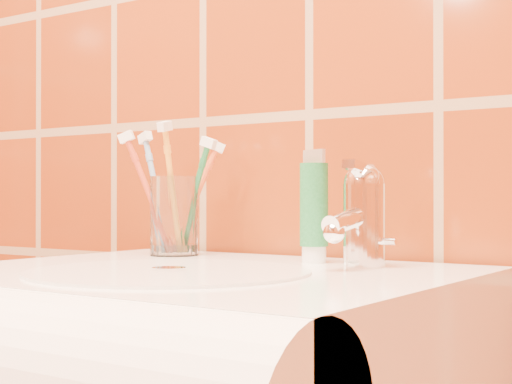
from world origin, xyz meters
The scene contains 8 objects.
glass_tumbler centered at (-0.16, 1.10, 0.90)m, with size 0.07×0.07×0.11m, color white.
toothpaste_tube centered at (0.06, 1.11, 0.91)m, with size 0.04×0.03×0.14m.
faucet centered at (0.14, 1.09, 0.91)m, with size 0.05×0.11×0.12m.
toothbrush_0 centered at (-0.19, 1.10, 0.93)m, with size 0.08×0.04×0.18m, color #78A2D5, non-canonical shape.
toothbrush_1 centered at (-0.13, 1.11, 0.93)m, with size 0.07×0.03×0.17m, color #1C6938, non-canonical shape.
toothbrush_2 centered at (-0.14, 1.13, 0.93)m, with size 0.07×0.07×0.16m, color #CF5224, non-canonical shape.
toothbrush_3 centered at (-0.15, 1.09, 0.94)m, with size 0.03×0.06×0.19m, color orange, non-canonical shape.
toothbrush_4 centered at (-0.18, 1.08, 0.93)m, with size 0.08×0.06×0.18m, color #B23D26, non-canonical shape.
Camera 1 is at (0.54, 0.28, 0.93)m, focal length 55.00 mm.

